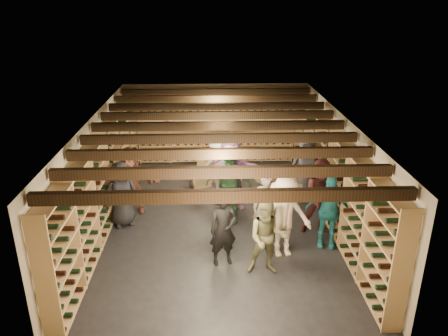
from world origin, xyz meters
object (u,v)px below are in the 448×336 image
crate_loose (265,177)px  person_11 (231,174)px  person_12 (305,169)px  crate_stack_right (200,178)px  person_3 (285,217)px  person_0 (121,194)px  person_7 (266,208)px  person_8 (322,197)px  crate_stack_left (206,169)px  person_1 (223,229)px  person_2 (267,237)px  person_4 (328,211)px  person_10 (228,185)px  person_9 (221,168)px  person_5 (131,180)px

crate_loose → person_11: 2.15m
person_12 → crate_loose: bearing=118.9°
crate_stack_right → person_3: (1.70, -3.42, 0.59)m
person_0 → person_3: bearing=-44.8°
person_7 → person_8: bearing=23.9°
crate_stack_left → person_1: (0.34, -4.05, 0.40)m
person_2 → person_1: bearing=161.8°
person_0 → person_12: (4.36, 1.16, 0.09)m
person_4 → person_12: size_ratio=0.94×
person_1 → person_2: size_ratio=1.00×
crate_stack_right → person_11: bearing=-60.3°
crate_stack_right → person_4: size_ratio=0.36×
crate_stack_right → person_12: (2.64, -0.88, 0.58)m
person_4 → person_10: bearing=161.3°
person_1 → person_7: size_ratio=1.00×
person_4 → person_7: 1.26m
person_3 → person_9: person_9 is taller
person_8 → person_12: 1.66m
person_3 → person_4: bearing=10.1°
person_7 → person_9: (-0.89, 1.98, 0.10)m
person_3 → person_9: (-1.18, 2.60, 0.00)m
person_4 → person_7: size_ratio=1.05×
person_8 → person_7: bearing=-164.6°
crate_loose → person_7: bearing=-97.0°
person_2 → person_11: size_ratio=0.82×
person_7 → person_8: size_ratio=0.88×
person_8 → person_10: (-1.97, 0.59, 0.03)m
person_3 → person_11: bearing=105.3°
person_1 → person_2: 0.86m
person_11 → person_2: bearing=-88.3°
crate_loose → person_7: (-0.39, -3.17, 0.66)m
person_4 → person_11: 2.59m
person_10 → person_8: bearing=-7.3°
crate_stack_left → person_1: person_1 is taller
person_1 → person_11: size_ratio=0.82×
crate_stack_right → person_4: 4.10m
crate_stack_right → person_10: size_ratio=0.33×
person_4 → person_10: (-1.97, 1.14, 0.10)m
person_9 → person_4: bearing=-36.2°
crate_loose → person_8: size_ratio=0.30×
crate_stack_right → person_5: size_ratio=0.35×
crate_loose → person_9: 1.90m
person_1 → person_8: size_ratio=0.88×
person_0 → person_5: 0.66m
crate_stack_right → person_10: person_10 is taller
person_11 → person_12: bearing=3.4°
person_3 → person_8: person_3 is taller
person_2 → person_9: bearing=107.7°
person_3 → person_8: bearing=34.0°
person_7 → person_11: 1.63m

